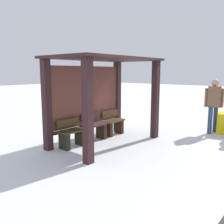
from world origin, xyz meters
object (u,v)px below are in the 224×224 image
(bench_center_inside, at_px, (94,129))
(person_walking, at_px, (214,102))
(bus_shelter, at_px, (99,86))
(bench_right_inside, at_px, (113,125))
(bench_left_inside, at_px, (72,136))

(bench_center_inside, xyz_separation_m, person_walking, (3.13, -2.30, 0.68))
(person_walking, bearing_deg, bus_shelter, 145.90)
(bench_center_inside, distance_m, bench_right_inside, 0.85)
(bench_right_inside, bearing_deg, person_walking, -45.22)
(bench_left_inside, relative_size, bench_center_inside, 0.96)
(bench_left_inside, distance_m, bench_center_inside, 0.85)
(person_walking, bearing_deg, bench_left_inside, 149.91)
(bus_shelter, relative_size, bench_left_inside, 4.19)
(bench_left_inside, xyz_separation_m, bench_center_inside, (0.85, -0.00, 0.02))
(person_walking, bearing_deg, bench_center_inside, 143.67)
(bus_shelter, distance_m, bench_right_inside, 1.53)
(bench_center_inside, height_order, bench_right_inside, bench_center_inside)
(bus_shelter, relative_size, bench_right_inside, 4.13)
(bench_left_inside, xyz_separation_m, bench_right_inside, (1.69, -0.00, 0.02))
(bench_center_inside, height_order, person_walking, person_walking)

